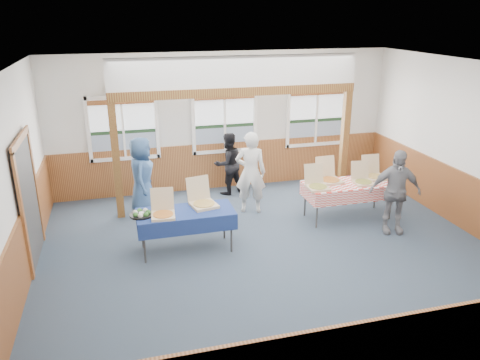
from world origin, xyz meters
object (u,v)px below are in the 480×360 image
object	(u,v)px
table_left	(186,214)
person_grey	(395,192)
woman_white	(251,173)
man_blue	(142,175)
woman_black	(228,164)
table_right	(349,186)

from	to	relation	value
table_left	person_grey	distance (m)	3.95
person_grey	table_left	bearing A→B (deg)	-167.58
woman_white	person_grey	world-z (taller)	woman_white
woman_white	man_blue	bearing A→B (deg)	3.22
woman_white	man_blue	xyz separation A→B (m)	(-2.19, 0.55, -0.05)
person_grey	woman_black	bearing A→B (deg)	148.97
man_blue	woman_white	bearing A→B (deg)	-93.73
woman_black	person_grey	xyz separation A→B (m)	(2.57, -2.79, 0.10)
woman_white	person_grey	size ratio (longest dim) A/B	1.06
woman_white	woman_black	distance (m)	1.18
table_right	man_blue	world-z (taller)	man_blue
man_blue	woman_black	bearing A→B (deg)	-62.82
table_left	man_blue	world-z (taller)	man_blue
table_right	person_grey	size ratio (longest dim) A/B	1.16
table_right	man_blue	distance (m)	4.26
table_left	woman_white	world-z (taller)	woman_white
table_right	woman_white	xyz separation A→B (m)	(-1.84, 0.83, 0.17)
woman_black	man_blue	xyz separation A→B (m)	(-1.98, -0.60, 0.09)
table_left	man_blue	distance (m)	2.02
table_right	table_left	bearing A→B (deg)	-179.68
woman_black	person_grey	distance (m)	3.80
man_blue	person_grey	size ratio (longest dim) A/B	0.99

